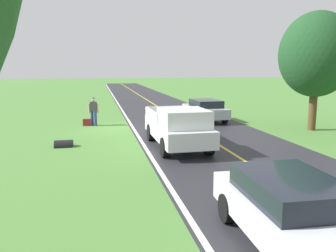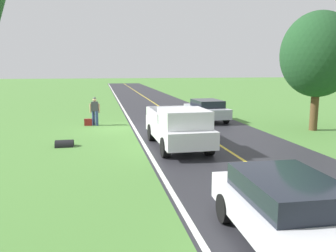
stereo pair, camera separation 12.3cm
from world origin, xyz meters
name	(u,v)px [view 1 (the left image)]	position (x,y,z in m)	size (l,w,h in m)	color
ground_plane	(118,129)	(0.00, 0.00, 0.00)	(200.00, 200.00, 0.00)	#4C7F38
road_surface	(189,126)	(-4.25, 0.00, 0.00)	(7.13, 120.00, 0.00)	#28282D
lane_edge_line	(133,128)	(-0.87, 0.00, 0.01)	(0.16, 117.60, 0.00)	silver
lane_centre_line	(189,126)	(-4.25, 0.00, 0.01)	(0.14, 117.60, 0.00)	gold
hitchhiker_walking	(94,110)	(1.39, -1.47, 0.98)	(0.62, 0.53, 1.75)	navy
suitcase_carried	(87,122)	(1.81, -1.42, 0.21)	(0.20, 0.46, 0.42)	maroon
pickup_truck_passing	(179,127)	(-2.28, 5.53, 0.97)	(2.17, 5.43, 1.82)	silver
tree_far_side_near	(316,55)	(-10.74, 2.65, 4.20)	(4.05, 4.05, 6.55)	brown
sedan_ahead_same_lane	(294,212)	(-2.47, 14.32, 0.75)	(2.03, 4.45, 1.41)	silver
sedan_near_oncoming	(205,109)	(-5.87, -1.95, 0.75)	(2.06, 4.47, 1.41)	#B2B7C1
drainage_culvert	(64,147)	(2.69, 4.21, 0.00)	(0.60, 0.60, 0.80)	black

